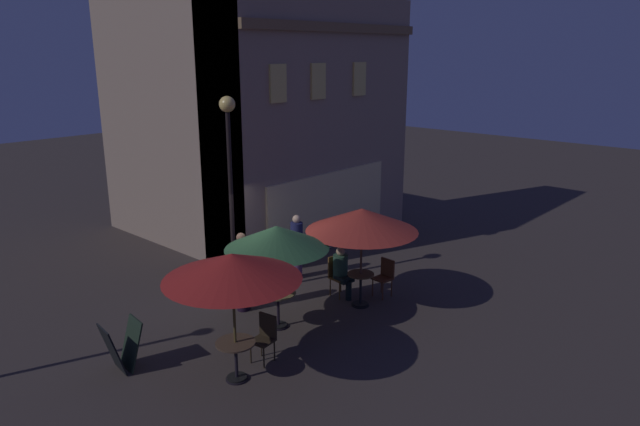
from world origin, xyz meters
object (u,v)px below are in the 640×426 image
(cafe_table_1, at_px, (361,285))
(patio_umbrella_0, at_px, (232,267))
(cafe_table_2, at_px, (278,302))
(cafe_chair_0, at_px, (265,334))
(patron_seated_0, at_px, (342,269))
(cafe_chair_2, at_px, (385,274))
(cafe_table_0, at_px, (236,353))
(menu_sandwich_board, at_px, (122,346))
(patio_umbrella_1, at_px, (362,220))
(patron_standing_2, at_px, (297,246))
(patio_umbrella_2, at_px, (277,238))
(cafe_chair_1, at_px, (338,272))
(street_lamp_near_corner, at_px, (229,155))
(patron_standing_1, at_px, (242,272))

(cafe_table_1, bearing_deg, patio_umbrella_0, -175.61)
(cafe_table_2, xyz_separation_m, cafe_chair_0, (-1.11, -0.81, -0.04))
(cafe_table_2, relative_size, cafe_chair_0, 0.86)
(patron_seated_0, bearing_deg, cafe_chair_2, 54.48)
(cafe_chair_2, bearing_deg, patron_seated_0, -38.89)
(cafe_table_0, bearing_deg, menu_sandwich_board, 123.42)
(patio_umbrella_1, distance_m, patron_standing_2, 2.59)
(cafe_table_0, xyz_separation_m, patio_umbrella_1, (3.93, 0.30, 1.53))
(cafe_chair_0, bearing_deg, menu_sandwich_board, -48.40)
(cafe_table_0, bearing_deg, patio_umbrella_2, 25.73)
(cafe_chair_1, distance_m, patron_standing_2, 1.52)
(menu_sandwich_board, relative_size, cafe_chair_0, 1.02)
(cafe_table_1, distance_m, cafe_table_2, 2.10)
(cafe_table_0, relative_size, patio_umbrella_2, 0.33)
(menu_sandwich_board, relative_size, patio_umbrella_1, 0.37)
(cafe_table_2, bearing_deg, cafe_table_1, -17.31)
(cafe_table_0, height_order, patron_standing_2, patron_standing_2)
(patio_umbrella_1, height_order, cafe_chair_1, patio_umbrella_1)
(cafe_table_1, distance_m, patron_standing_2, 2.32)
(street_lamp_near_corner, xyz_separation_m, cafe_table_2, (-0.47, -1.99, -2.81))
(patio_umbrella_1, bearing_deg, cafe_table_2, 162.69)
(patio_umbrella_1, distance_m, patron_seated_0, 1.50)
(cafe_table_1, height_order, patio_umbrella_1, patio_umbrella_1)
(cafe_table_1, height_order, cafe_chair_1, cafe_chair_1)
(cafe_table_2, height_order, patron_standing_1, patron_standing_1)
(cafe_table_0, relative_size, patron_seated_0, 0.60)
(patio_umbrella_2, bearing_deg, cafe_chair_2, -13.79)
(cafe_table_1, bearing_deg, cafe_chair_0, -176.68)
(street_lamp_near_corner, relative_size, cafe_table_2, 5.98)
(patio_umbrella_2, distance_m, cafe_chair_1, 2.56)
(patio_umbrella_2, bearing_deg, patio_umbrella_1, -17.31)
(patio_umbrella_2, relative_size, patron_standing_2, 1.34)
(cafe_chair_1, bearing_deg, patio_umbrella_0, -66.51)
(cafe_chair_2, xyz_separation_m, patron_seated_0, (-0.75, 0.72, 0.16))
(patron_seated_0, bearing_deg, menu_sandwich_board, -90.88)
(street_lamp_near_corner, distance_m, menu_sandwich_board, 4.75)
(menu_sandwich_board, distance_m, patio_umbrella_1, 5.56)
(cafe_chair_1, bearing_deg, street_lamp_near_corner, -129.31)
(menu_sandwich_board, bearing_deg, cafe_table_2, -8.08)
(cafe_chair_2, bearing_deg, cafe_chair_0, 6.56)
(cafe_table_2, bearing_deg, patio_umbrella_2, 180.00)
(patio_umbrella_0, bearing_deg, cafe_table_1, 4.39)
(cafe_chair_1, bearing_deg, menu_sandwich_board, -89.26)
(cafe_table_0, height_order, patio_umbrella_0, patio_umbrella_0)
(cafe_table_0, bearing_deg, patron_seated_0, 13.21)
(street_lamp_near_corner, distance_m, cafe_chair_0, 4.30)
(cafe_chair_2, bearing_deg, cafe_table_0, 7.74)
(street_lamp_near_corner, distance_m, patio_umbrella_1, 3.32)
(patron_seated_0, bearing_deg, cafe_table_1, 0.00)
(patio_umbrella_0, bearing_deg, cafe_chair_0, 8.44)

